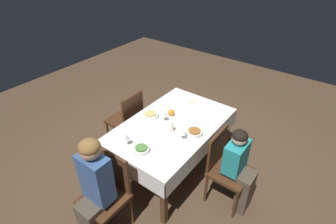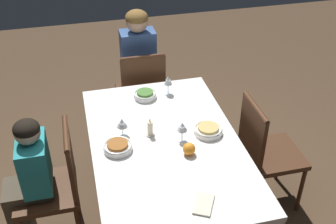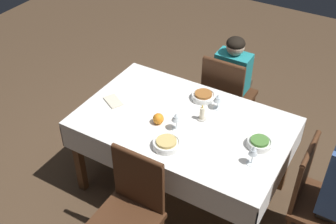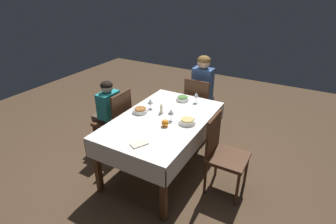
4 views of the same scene
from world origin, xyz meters
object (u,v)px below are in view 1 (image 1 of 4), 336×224
at_px(dining_table, 172,129).
at_px(wine_glass_north, 183,132).
at_px(bowl_east, 141,149).
at_px(chair_north, 225,165).
at_px(bowl_north, 194,132).
at_px(person_child_teal, 240,168).
at_px(orange_fruit, 171,113).
at_px(chair_east, 108,190).
at_px(wine_glass_south, 164,114).
at_px(napkin_red_folded, 193,101).
at_px(candle_centerpiece, 172,128).
at_px(wine_glass_east, 127,137).
at_px(chair_south, 128,118).
at_px(bowl_south, 151,115).
at_px(person_adult_denim, 93,188).

distance_m(dining_table, wine_glass_north, 0.36).
bearing_deg(bowl_east, chair_north, 127.45).
bearing_deg(wine_glass_north, bowl_north, 160.04).
relative_size(chair_north, person_child_teal, 0.89).
bearing_deg(bowl_north, person_child_teal, 87.54).
height_order(dining_table, orange_fruit, orange_fruit).
xyz_separation_m(chair_north, orange_fruit, (-0.17, -0.88, 0.26)).
xyz_separation_m(chair_east, orange_fruit, (-1.20, -0.09, 0.26)).
bearing_deg(wine_glass_south, bowl_north, 90.35).
bearing_deg(chair_north, napkin_red_folded, 53.41).
xyz_separation_m(dining_table, chair_east, (1.05, -0.03, -0.14)).
relative_size(candle_centerpiece, napkin_red_folded, 0.69).
bearing_deg(chair_north, bowl_east, 127.45).
xyz_separation_m(chair_north, wine_glass_east, (0.58, -0.92, 0.33)).
xyz_separation_m(chair_south, bowl_south, (0.02, 0.45, 0.25)).
height_order(chair_north, orange_fruit, chair_north).
distance_m(wine_glass_east, wine_glass_north, 0.62).
relative_size(wine_glass_east, napkin_red_folded, 0.79).
xyz_separation_m(chair_north, napkin_red_folded, (-0.62, -0.83, 0.22)).
height_order(chair_south, napkin_red_folded, chair_south).
xyz_separation_m(chair_south, wine_glass_south, (-0.01, 0.64, 0.33)).
height_order(person_child_teal, wine_glass_north, person_child_teal).
bearing_deg(chair_east, wine_glass_south, 94.71).
bearing_deg(napkin_red_folded, person_child_teal, 58.28).
xyz_separation_m(dining_table, person_child_teal, (0.03, 0.92, -0.08)).
bearing_deg(bowl_south, dining_table, 96.18).
distance_m(wine_glass_north, candle_centerpiece, 0.20).
relative_size(orange_fruit, napkin_red_folded, 0.42).
bearing_deg(orange_fruit, wine_glass_north, 52.02).
distance_m(bowl_north, bowl_south, 0.63).
xyz_separation_m(candle_centerpiece, napkin_red_folded, (-0.70, -0.16, -0.04)).
height_order(chair_north, wine_glass_east, chair_north).
distance_m(person_adult_denim, orange_fruit, 1.35).
height_order(dining_table, wine_glass_east, wine_glass_east).
bearing_deg(wine_glass_east, bowl_north, 141.20).
bearing_deg(orange_fruit, bowl_north, 71.50).
xyz_separation_m(candle_centerpiece, orange_fruit, (-0.26, -0.20, -0.01)).
distance_m(dining_table, wine_glass_east, 0.65).
height_order(person_adult_denim, bowl_north, person_adult_denim).
height_order(chair_east, chair_north, same).
height_order(chair_north, chair_south, same).
xyz_separation_m(chair_south, wine_glass_east, (0.59, 0.59, 0.33)).
distance_m(chair_south, wine_glass_east, 0.90).
xyz_separation_m(bowl_east, wine_glass_south, (-0.58, -0.14, 0.08)).
distance_m(chair_east, bowl_east, 0.53).
height_order(dining_table, wine_glass_north, wine_glass_north).
relative_size(bowl_east, wine_glass_south, 1.19).
distance_m(wine_glass_south, candle_centerpiece, 0.23).
distance_m(bowl_east, orange_fruit, 0.75).
height_order(chair_north, candle_centerpiece, chair_north).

